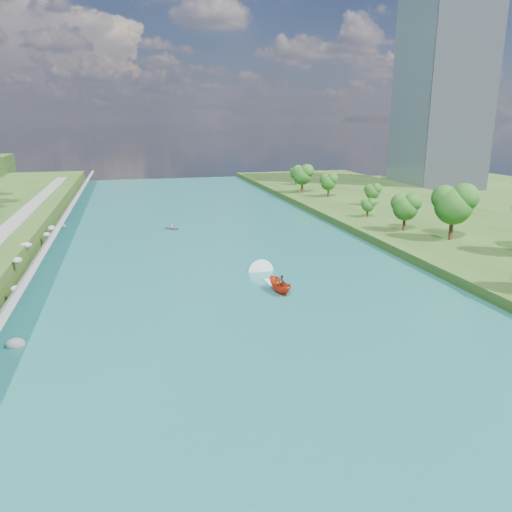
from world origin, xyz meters
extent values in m
plane|color=#2D5119|center=(0.00, 0.00, 0.00)|extent=(260.00, 260.00, 0.00)
cube|color=#1A6264|center=(0.00, 20.00, 0.05)|extent=(55.00, 240.00, 0.10)
cube|color=slate|center=(-25.85, 20.00, 1.80)|extent=(3.54, 236.00, 4.05)
ellipsoid|color=gray|center=(-24.09, 1.20, 0.26)|extent=(1.79, 1.54, 1.17)
ellipsoid|color=gray|center=(-26.08, 13.44, 1.92)|extent=(1.26, 1.13, 0.72)
ellipsoid|color=gray|center=(-26.93, 19.83, 3.64)|extent=(1.16, 1.44, 0.84)
ellipsoid|color=gray|center=(-27.60, 29.27, 3.35)|extent=(1.66, 1.40, 0.93)
ellipsoid|color=gray|center=(-26.45, 40.81, 2.32)|extent=(1.12, 1.24, 0.82)
ellipsoid|color=gray|center=(-26.51, 46.85, 2.14)|extent=(1.29, 1.37, 1.01)
ellipsoid|color=gray|center=(-25.49, 55.14, 0.84)|extent=(0.98, 0.87, 0.58)
cube|color=gray|center=(82.50, 95.00, 30.00)|extent=(22.00, 22.00, 60.00)
ellipsoid|color=#144E14|center=(38.92, 23.99, 6.98)|extent=(6.58, 6.58, 10.97)
ellipsoid|color=#144E14|center=(35.04, 32.16, 5.48)|extent=(4.78, 4.78, 7.97)
ellipsoid|color=#144E14|center=(34.67, 45.82, 3.81)|extent=(2.77, 2.77, 4.62)
ellipsoid|color=#144E14|center=(42.42, 59.03, 4.51)|extent=(3.62, 3.62, 6.03)
ellipsoid|color=#144E14|center=(37.54, 73.99, 5.06)|extent=(4.27, 4.27, 7.11)
ellipsoid|color=#144E14|center=(33.41, 82.69, 6.05)|extent=(5.46, 5.46, 9.10)
ellipsoid|color=#144E14|center=(37.57, 100.12, 4.66)|extent=(3.79, 3.79, 6.32)
imported|color=red|center=(4.75, 9.65, 0.98)|extent=(2.48, 4.77, 1.75)
imported|color=#66605B|center=(4.35, 9.25, 1.34)|extent=(0.72, 0.53, 1.79)
imported|color=#66605B|center=(5.25, 10.15, 1.27)|extent=(1.00, 0.94, 1.64)
cube|color=white|center=(4.75, 12.65, 0.13)|extent=(0.90, 5.00, 0.06)
imported|color=gray|center=(-4.91, 50.41, 0.41)|extent=(3.62, 3.43, 0.61)
imported|color=#66605B|center=(-4.91, 50.41, 0.97)|extent=(0.64, 0.45, 1.24)
camera|label=1|loc=(-12.63, -46.60, 20.84)|focal=35.00mm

